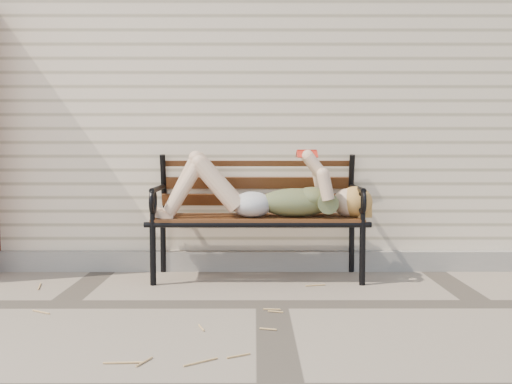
{
  "coord_description": "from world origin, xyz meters",
  "views": [
    {
      "loc": [
        -0.1,
        -3.33,
        0.9
      ],
      "look_at": [
        -0.09,
        0.65,
        0.62
      ],
      "focal_mm": 40.0,
      "sensor_mm": 36.0,
      "label": 1
    }
  ],
  "objects": [
    {
      "name": "ground",
      "position": [
        0.0,
        0.0,
        0.0
      ],
      "size": [
        80.0,
        80.0,
        0.0
      ],
      "primitive_type": "plane",
      "color": "gray",
      "rests_on": "ground"
    },
    {
      "name": "house_wall",
      "position": [
        0.0,
        3.0,
        1.5
      ],
      "size": [
        8.0,
        4.0,
        3.0
      ],
      "primitive_type": "cube",
      "color": "beige",
      "rests_on": "ground"
    },
    {
      "name": "foundation_strip",
      "position": [
        0.0,
        0.97,
        0.07
      ],
      "size": [
        8.0,
        0.1,
        0.15
      ],
      "primitive_type": "cube",
      "color": "gray",
      "rests_on": "ground"
    },
    {
      "name": "garden_bench",
      "position": [
        -0.08,
        0.81,
        0.59
      ],
      "size": [
        1.61,
        0.64,
        1.04
      ],
      "color": "black",
      "rests_on": "ground"
    },
    {
      "name": "reading_woman",
      "position": [
        -0.07,
        0.68,
        0.62
      ],
      "size": [
        1.52,
        0.35,
        0.48
      ],
      "color": "#093045",
      "rests_on": "ground"
    },
    {
      "name": "straw_scatter",
      "position": [
        -1.02,
        -0.12,
        0.01
      ],
      "size": [
        2.9,
        1.62,
        0.01
      ],
      "color": "tan",
      "rests_on": "ground"
    }
  ]
}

